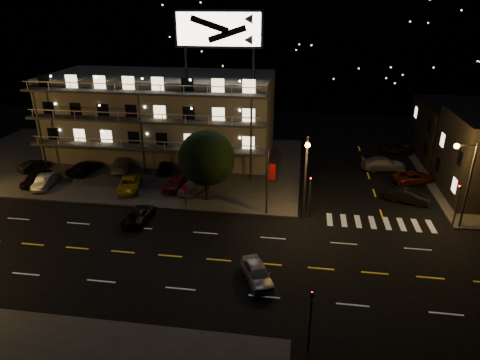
# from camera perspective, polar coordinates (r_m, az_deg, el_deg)

# --- Properties ---
(ground) EXTENTS (140.00, 140.00, 0.00)m
(ground) POSITION_cam_1_polar(r_m,az_deg,el_deg) (34.91, -6.12, -10.29)
(ground) COLOR black
(ground) RESTS_ON ground
(curb_nw) EXTENTS (44.00, 24.00, 0.15)m
(curb_nw) POSITION_cam_1_polar(r_m,az_deg,el_deg) (56.22, -15.03, 2.36)
(curb_nw) COLOR #383735
(curb_nw) RESTS_ON ground
(motel) EXTENTS (28.00, 13.80, 18.10)m
(motel) POSITION_cam_1_polar(r_m,az_deg,el_deg) (56.72, -10.25, 8.54)
(motel) COLOR gray
(motel) RESTS_ON ground
(side_bldg_back) EXTENTS (14.06, 12.00, 7.00)m
(side_bldg_back) POSITION_cam_1_polar(r_m,az_deg,el_deg) (62.34, 29.04, 5.55)
(side_bldg_back) COLOR black
(side_bldg_back) RESTS_ON ground
(hill_backdrop) EXTENTS (120.00, 25.00, 24.00)m
(hill_backdrop) POSITION_cam_1_polar(r_m,az_deg,el_deg) (98.24, 0.36, 18.49)
(hill_backdrop) COLOR black
(hill_backdrop) RESTS_ON ground
(streetlight_nc) EXTENTS (0.44, 1.92, 8.00)m
(streetlight_nc) POSITION_cam_1_polar(r_m,az_deg,el_deg) (38.77, 8.78, 1.32)
(streetlight_nc) COLOR #2D2D30
(streetlight_nc) RESTS_ON ground
(streetlight_ne) EXTENTS (1.92, 0.44, 8.00)m
(streetlight_ne) POSITION_cam_1_polar(r_m,az_deg,el_deg) (41.62, 27.87, 0.35)
(streetlight_ne) COLOR #2D2D30
(streetlight_ne) RESTS_ON ground
(signal_nw) EXTENTS (0.20, 0.27, 4.60)m
(signal_nw) POSITION_cam_1_polar(r_m,az_deg,el_deg) (40.22, 9.29, -1.60)
(signal_nw) COLOR #2D2D30
(signal_nw) RESTS_ON ground
(signal_sw) EXTENTS (0.20, 0.27, 4.60)m
(signal_sw) POSITION_cam_1_polar(r_m,az_deg,el_deg) (25.68, 9.37, -17.33)
(signal_sw) COLOR #2D2D30
(signal_sw) RESTS_ON ground
(signal_ne) EXTENTS (0.27, 0.20, 4.60)m
(signal_ne) POSITION_cam_1_polar(r_m,az_deg,el_deg) (42.61, 27.03, -2.51)
(signal_ne) COLOR #2D2D30
(signal_ne) RESTS_ON ground
(banner_north) EXTENTS (0.83, 0.16, 6.40)m
(banner_north) POSITION_cam_1_polar(r_m,az_deg,el_deg) (39.87, 3.74, -0.21)
(banner_north) COLOR #2D2D30
(banner_north) RESTS_ON ground
(stop_sign) EXTENTS (0.91, 0.11, 2.61)m
(stop_sign) POSITION_cam_1_polar(r_m,az_deg,el_deg) (42.07, -7.33, -1.63)
(stop_sign) COLOR #2D2D30
(stop_sign) RESTS_ON ground
(tree) EXTENTS (5.79, 5.58, 7.30)m
(tree) POSITION_cam_1_polar(r_m,az_deg,el_deg) (42.43, -4.55, 2.76)
(tree) COLOR black
(tree) RESTS_ON curb_nw
(lot_car_0) EXTENTS (1.78, 4.24, 1.43)m
(lot_car_0) POSITION_cam_1_polar(r_m,az_deg,el_deg) (52.47, -25.59, 0.28)
(lot_car_0) COLOR black
(lot_car_0) RESTS_ON curb_nw
(lot_car_1) EXTENTS (1.93, 4.21, 1.34)m
(lot_car_1) POSITION_cam_1_polar(r_m,az_deg,el_deg) (51.09, -24.61, -0.19)
(lot_car_1) COLOR #929298
(lot_car_1) RESTS_ON curb_nw
(lot_car_2) EXTENTS (3.07, 4.99, 1.29)m
(lot_car_2) POSITION_cam_1_polar(r_m,az_deg,el_deg) (47.33, -14.55, -0.56)
(lot_car_2) COLOR yellow
(lot_car_2) RESTS_ON curb_nw
(lot_car_3) EXTENTS (2.67, 4.76, 1.30)m
(lot_car_3) POSITION_cam_1_polar(r_m,az_deg,el_deg) (46.80, -8.47, -0.31)
(lot_car_3) COLOR #5D1B0D
(lot_car_3) RESTS_ON curb_nw
(lot_car_4) EXTENTS (2.99, 4.46, 1.41)m
(lot_car_4) POSITION_cam_1_polar(r_m,az_deg,el_deg) (45.61, -6.26, -0.75)
(lot_car_4) COLOR #929298
(lot_car_4) RESTS_ON curb_nw
(lot_car_5) EXTENTS (2.59, 3.93, 1.22)m
(lot_car_5) POSITION_cam_1_polar(r_m,az_deg,el_deg) (56.74, -25.73, 1.74)
(lot_car_5) COLOR black
(lot_car_5) RESTS_ON curb_nw
(lot_car_6) EXTENTS (2.88, 5.01, 1.32)m
(lot_car_6) POSITION_cam_1_polar(r_m,az_deg,el_deg) (53.72, -20.02, 1.61)
(lot_car_6) COLOR black
(lot_car_6) RESTS_ON curb_nw
(lot_car_7) EXTENTS (3.15, 5.57, 1.52)m
(lot_car_7) POSITION_cam_1_polar(r_m,az_deg,el_deg) (53.34, -15.48, 2.15)
(lot_car_7) COLOR #929298
(lot_car_7) RESTS_ON curb_nw
(lot_car_8) EXTENTS (2.12, 4.15, 1.35)m
(lot_car_8) POSITION_cam_1_polar(r_m,az_deg,el_deg) (51.43, -9.98, 1.78)
(lot_car_8) COLOR black
(lot_car_8) RESTS_ON curb_nw
(lot_car_9) EXTENTS (1.60, 3.95, 1.28)m
(lot_car_9) POSITION_cam_1_polar(r_m,az_deg,el_deg) (49.98, -6.75, 1.30)
(lot_car_9) COLOR #5D1B0D
(lot_car_9) RESTS_ON curb_nw
(side_car_0) EXTENTS (4.49, 2.70, 1.40)m
(side_car_0) POSITION_cam_1_polar(r_m,az_deg,el_deg) (46.58, 21.46, -1.99)
(side_car_0) COLOR black
(side_car_0) RESTS_ON ground
(side_car_1) EXTENTS (5.26, 3.93, 1.33)m
(side_car_1) POSITION_cam_1_polar(r_m,az_deg,el_deg) (51.77, 22.14, 0.33)
(side_car_1) COLOR #5D1B0D
(side_car_1) RESTS_ON ground
(side_car_2) EXTENTS (5.56, 3.01, 1.53)m
(side_car_2) POSITION_cam_1_polar(r_m,az_deg,el_deg) (54.56, 18.62, 2.07)
(side_car_2) COLOR #929298
(side_car_2) RESTS_ON ground
(side_car_3) EXTENTS (4.42, 2.11, 1.46)m
(side_car_3) POSITION_cam_1_polar(r_m,az_deg,el_deg) (61.21, 20.11, 4.05)
(side_car_3) COLOR black
(side_car_3) RESTS_ON ground
(road_car_east) EXTENTS (3.17, 4.52, 1.43)m
(road_car_east) POSITION_cam_1_polar(r_m,az_deg,el_deg) (31.79, 2.29, -12.30)
(road_car_east) COLOR #929298
(road_car_east) RESTS_ON ground
(road_car_west) EXTENTS (2.23, 4.54, 1.24)m
(road_car_west) POSITION_cam_1_polar(r_m,az_deg,el_deg) (41.01, -13.29, -4.46)
(road_car_west) COLOR black
(road_car_west) RESTS_ON ground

